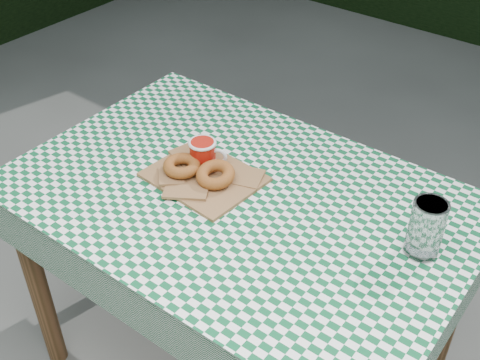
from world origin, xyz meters
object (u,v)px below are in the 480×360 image
object	(u,v)px
table	(239,294)
drinking_glass	(426,228)
paper_bag	(204,176)
coffee_mug	(203,154)

from	to	relation	value
table	drinking_glass	distance (m)	0.65
paper_bag	drinking_glass	world-z (taller)	drinking_glass
paper_bag	coffee_mug	bearing A→B (deg)	133.29
coffee_mug	drinking_glass	bearing A→B (deg)	-18.29
paper_bag	drinking_glass	bearing A→B (deg)	9.25
paper_bag	coffee_mug	world-z (taller)	coffee_mug
paper_bag	coffee_mug	distance (m)	0.07
table	coffee_mug	size ratio (longest dim) A/B	8.25
table	paper_bag	xyz separation A→B (m)	(-0.11, -0.00, 0.39)
paper_bag	coffee_mug	size ratio (longest dim) A/B	2.02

